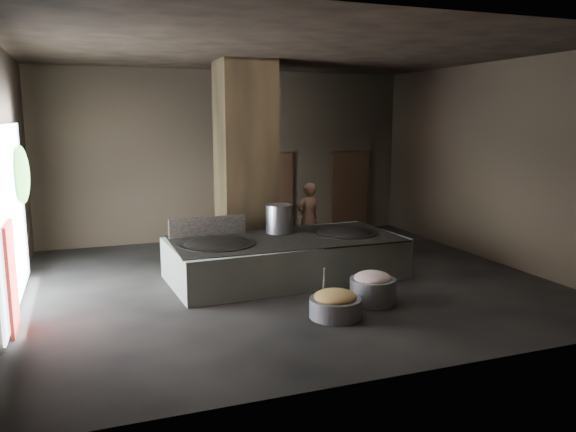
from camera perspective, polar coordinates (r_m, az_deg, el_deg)
name	(u,v)px	position (r m, az deg, el deg)	size (l,w,h in m)	color
floor	(287,283)	(11.46, -0.09, -6.81)	(10.00, 9.00, 0.10)	black
ceiling	(287,48)	(11.05, -0.10, 16.68)	(10.00, 9.00, 0.10)	black
back_wall	(229,155)	(15.36, -5.99, 6.14)	(10.00, 0.10, 4.50)	black
front_wall	(417,202)	(6.96, 12.95, 1.42)	(10.00, 0.10, 4.50)	black
left_wall	(0,179)	(10.43, -27.18, 3.33)	(0.10, 9.00, 4.50)	black
right_wall	(496,163)	(13.61, 20.38, 5.09)	(0.10, 9.00, 4.50)	black
pillar	(246,163)	(12.73, -4.33, 5.39)	(1.20, 1.20, 4.50)	black
hearth_platform	(286,258)	(11.59, -0.23, -4.27)	(4.69, 2.24, 0.82)	beige
platform_cap	(286,239)	(11.49, -0.23, -2.31)	(4.59, 2.20, 0.03)	black
wok_left	(217,248)	(11.06, -7.22, -3.22)	(1.48, 1.48, 0.41)	black
wok_left_rim	(217,244)	(11.04, -7.23, -2.87)	(1.51, 1.51, 0.05)	black
wok_right	(344,236)	(12.07, 5.73, -2.08)	(1.38, 1.38, 0.39)	black
wok_right_rim	(344,233)	(12.05, 5.73, -1.75)	(1.41, 1.41, 0.05)	black
stock_pot	(279,219)	(11.96, -0.91, -0.29)	(0.57, 0.57, 0.61)	gray
splash_guard	(208,226)	(11.76, -8.14, -1.05)	(1.63, 0.06, 0.41)	black
cook	(308,218)	(13.66, 2.08, -0.18)	(0.62, 0.40, 1.71)	#8A5E46
veg_basin	(335,308)	(9.42, 4.81, -9.26)	(0.86, 0.86, 0.32)	gray
veg_fill	(335,297)	(9.36, 4.83, -8.16)	(0.71, 0.71, 0.22)	#8F9749
ladle	(323,283)	(9.37, 3.62, -6.84)	(0.03, 0.03, 0.68)	gray
meat_basin	(373,291)	(10.16, 8.58, -7.52)	(0.81, 0.81, 0.45)	gray
meat_fill	(373,278)	(10.10, 8.62, -6.29)	(0.67, 0.67, 0.26)	#B1756A
doorway_near	(273,196)	(15.72, -1.58, 2.06)	(1.18, 0.08, 2.38)	black
doorway_near_glow	(278,197)	(15.78, -1.06, 1.91)	(0.75, 0.04, 1.76)	#8C6647
doorway_far	(350,192)	(16.64, 6.28, 2.44)	(1.18, 0.08, 2.38)	black
doorway_far_glow	(353,193)	(16.79, 6.59, 2.33)	(0.88, 0.04, 2.09)	#8C6647
left_opening	(12,216)	(10.69, -26.26, 0.02)	(0.04, 4.20, 3.10)	white
pavilion_sliver	(12,278)	(9.57, -26.26, -5.64)	(0.05, 0.90, 1.70)	maroon
tree_silhouette	(21,175)	(11.70, -25.46, 3.82)	(0.28, 1.10, 1.10)	#194714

